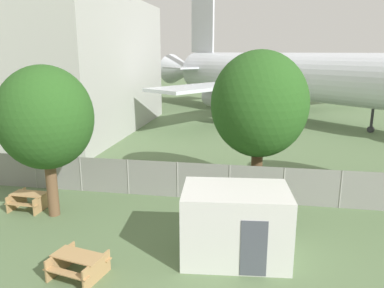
{
  "coord_description": "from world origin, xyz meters",
  "views": [
    {
      "loc": [
        3.71,
        -5.8,
        7.03
      ],
      "look_at": [
        0.2,
        14.23,
        2.0
      ],
      "focal_mm": 35.0,
      "sensor_mm": 36.0,
      "label": 1
    }
  ],
  "objects_px": {
    "airplane": "(282,76)",
    "picnic_bench_open_grass": "(29,199)",
    "tree_near_hangar": "(46,118)",
    "portable_cabin": "(235,224)",
    "picnic_bench_near_cabin": "(78,263)",
    "tree_left_of_cabin": "(259,105)"
  },
  "relations": [
    {
      "from": "airplane",
      "to": "portable_cabin",
      "type": "bearing_deg",
      "value": -54.31
    },
    {
      "from": "airplane",
      "to": "tree_left_of_cabin",
      "type": "relative_size",
      "value": 4.68
    },
    {
      "from": "airplane",
      "to": "tree_near_hangar",
      "type": "relative_size",
      "value": 5.12
    },
    {
      "from": "airplane",
      "to": "picnic_bench_open_grass",
      "type": "xyz_separation_m",
      "value": [
        -12.6,
        -27.25,
        -4.02
      ]
    },
    {
      "from": "airplane",
      "to": "picnic_bench_near_cabin",
      "type": "distance_m",
      "value": 33.05
    },
    {
      "from": "picnic_bench_near_cabin",
      "to": "tree_near_hangar",
      "type": "xyz_separation_m",
      "value": [
        -3.23,
        4.17,
        3.87
      ]
    },
    {
      "from": "portable_cabin",
      "to": "picnic_bench_near_cabin",
      "type": "bearing_deg",
      "value": -162.44
    },
    {
      "from": "airplane",
      "to": "picnic_bench_open_grass",
      "type": "bearing_deg",
      "value": -73.24
    },
    {
      "from": "tree_left_of_cabin",
      "to": "picnic_bench_open_grass",
      "type": "bearing_deg",
      "value": -159.46
    },
    {
      "from": "airplane",
      "to": "picnic_bench_near_cabin",
      "type": "relative_size",
      "value": 17.91
    },
    {
      "from": "portable_cabin",
      "to": "picnic_bench_open_grass",
      "type": "bearing_deg",
      "value": 159.62
    },
    {
      "from": "picnic_bench_near_cabin",
      "to": "tree_left_of_cabin",
      "type": "distance_m",
      "value": 10.86
    },
    {
      "from": "picnic_bench_near_cabin",
      "to": "tree_left_of_cabin",
      "type": "bearing_deg",
      "value": 56.71
    },
    {
      "from": "airplane",
      "to": "picnic_bench_near_cabin",
      "type": "xyz_separation_m",
      "value": [
        -7.92,
        -31.84,
        -4.01
      ]
    },
    {
      "from": "portable_cabin",
      "to": "picnic_bench_open_grass",
      "type": "height_order",
      "value": "portable_cabin"
    },
    {
      "from": "picnic_bench_near_cabin",
      "to": "tree_near_hangar",
      "type": "relative_size",
      "value": 0.29
    },
    {
      "from": "airplane",
      "to": "portable_cabin",
      "type": "distance_m",
      "value": 30.1
    },
    {
      "from": "picnic_bench_open_grass",
      "to": "tree_near_hangar",
      "type": "distance_m",
      "value": 4.16
    },
    {
      "from": "picnic_bench_near_cabin",
      "to": "picnic_bench_open_grass",
      "type": "bearing_deg",
      "value": 135.56
    },
    {
      "from": "airplane",
      "to": "picnic_bench_open_grass",
      "type": "height_order",
      "value": "airplane"
    },
    {
      "from": "portable_cabin",
      "to": "tree_left_of_cabin",
      "type": "relative_size",
      "value": 0.54
    },
    {
      "from": "airplane",
      "to": "picnic_bench_near_cabin",
      "type": "bearing_deg",
      "value": -62.39
    }
  ]
}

